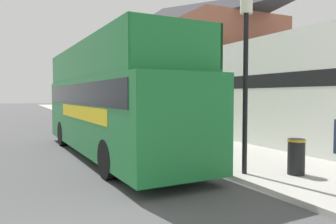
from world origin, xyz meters
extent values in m
plane|color=#4C4C4F|center=(0.00, 21.00, 0.00)|extent=(144.00, 144.00, 0.00)
cube|color=#ADAAA3|center=(7.47, 18.00, 0.07)|extent=(3.98, 108.00, 0.14)
cube|color=black|center=(9.51, 4.07, 2.80)|extent=(0.12, 11.81, 0.55)
cube|color=#935642|center=(12.46, 22.79, 3.46)|extent=(6.00, 23.80, 6.91)
pyramid|color=#2D2D33|center=(12.46, 22.79, 8.37)|extent=(6.00, 23.80, 2.91)
cube|color=#1E7A38|center=(3.59, 8.04, 1.53)|extent=(2.93, 10.95, 2.48)
cube|color=yellow|center=(3.62, 7.50, 1.66)|extent=(2.75, 6.07, 0.45)
cube|color=black|center=(3.59, 8.04, 2.27)|extent=(2.92, 10.09, 0.70)
cube|color=#1E7A38|center=(3.59, 8.04, 2.82)|extent=(2.89, 10.09, 0.10)
cube|color=#1E7A38|center=(2.39, 7.99, 3.43)|extent=(0.48, 9.99, 1.12)
cube|color=#1E7A38|center=(4.80, 8.09, 3.43)|extent=(0.48, 9.99, 1.12)
cube|color=#1E7A38|center=(3.80, 3.08, 3.43)|extent=(2.48, 0.17, 1.12)
cube|color=#1E7A38|center=(3.42, 12.27, 3.43)|extent=(2.54, 1.62, 1.12)
cylinder|color=black|center=(2.34, 11.36, 0.53)|extent=(0.32, 1.08, 1.07)
cylinder|color=black|center=(4.57, 11.45, 0.53)|extent=(0.32, 1.08, 1.07)
cylinder|color=black|center=(2.61, 4.85, 0.53)|extent=(0.32, 1.08, 1.07)
cylinder|color=black|center=(4.84, 4.94, 0.53)|extent=(0.32, 1.08, 1.07)
cube|color=maroon|center=(4.40, 16.44, 0.52)|extent=(1.91, 4.41, 0.68)
cube|color=black|center=(4.40, 16.31, 1.08)|extent=(1.59, 2.15, 0.45)
cylinder|color=black|center=(3.55, 17.73, 0.33)|extent=(0.24, 0.67, 0.66)
cylinder|color=black|center=(5.09, 17.82, 0.33)|extent=(0.24, 0.67, 0.66)
cylinder|color=black|center=(3.70, 15.06, 0.33)|extent=(0.24, 0.67, 0.66)
cylinder|color=black|center=(5.24, 15.14, 0.33)|extent=(0.24, 0.67, 0.66)
cylinder|color=black|center=(5.91, 3.31, 2.25)|extent=(0.13, 0.13, 4.23)
cylinder|color=silver|center=(5.91, 3.31, 4.59)|extent=(0.32, 0.32, 0.45)
cylinder|color=black|center=(6.00, 10.74, 2.43)|extent=(0.13, 0.13, 4.58)
cylinder|color=silver|center=(6.00, 10.74, 4.95)|extent=(0.32, 0.32, 0.45)
cone|color=black|center=(6.00, 10.74, 5.28)|extent=(0.35, 0.35, 0.22)
cylinder|color=black|center=(7.08, 2.63, 0.61)|extent=(0.44, 0.44, 0.95)
cylinder|color=#B28E1E|center=(7.08, 2.63, 1.05)|extent=(0.48, 0.48, 0.06)
camera|label=1|loc=(0.31, -3.62, 2.24)|focal=35.00mm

